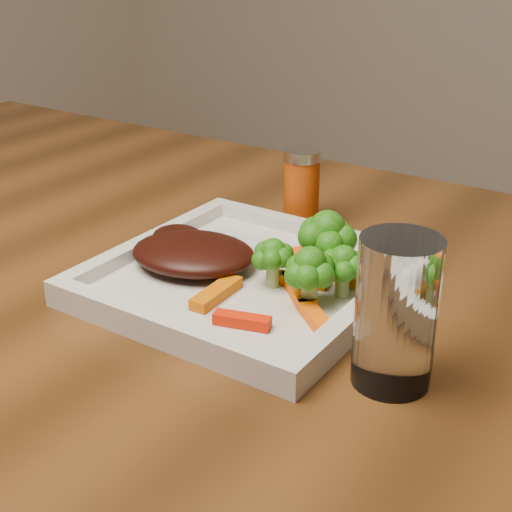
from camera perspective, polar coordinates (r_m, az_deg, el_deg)
The scene contains 15 objects.
plate at distance 0.70m, azimuth -0.69°, elevation -2.13°, with size 0.27×0.27×0.01m, color silver.
steak at distance 0.71m, azimuth -5.03°, elevation 0.22°, with size 0.13×0.10×0.03m, color black.
broccoli_0 at distance 0.68m, azimuth 5.67°, elevation 0.93°, with size 0.06×0.06×0.07m, color #3B7112, non-canonical shape.
broccoli_1 at distance 0.65m, azimuth 7.00°, elevation -0.66°, with size 0.05×0.05×0.06m, color #287413, non-canonical shape.
broccoli_2 at distance 0.63m, azimuth 4.32°, elevation -1.63°, with size 0.05×0.05×0.06m, color #3D7713, non-canonical shape.
broccoli_3 at distance 0.66m, azimuth 1.37°, elevation -0.01°, with size 0.05×0.05×0.06m, color #205B0F, non-canonical shape.
carrot_0 at distance 0.61m, azimuth -1.12°, elevation -5.17°, with size 0.05×0.01×0.01m, color red.
carrot_1 at distance 0.61m, azimuth 4.74°, elevation -4.91°, with size 0.05×0.01×0.01m, color #F75B04.
carrot_2 at distance 0.65m, azimuth -3.19°, elevation -2.97°, with size 0.06×0.02×0.01m, color #D05D03.
carrot_3 at distance 0.68m, azimuth 8.19°, elevation -2.08°, with size 0.05×0.01×0.01m, color #CF6703.
carrot_4 at distance 0.73m, azimuth 3.21°, elevation 0.11°, with size 0.06×0.02×0.01m, color #FF4B04.
carrot_5 at distance 0.66m, azimuth 3.40°, elevation -2.74°, with size 0.06×0.02×0.01m, color #FF6304.
carrot_6 at distance 0.68m, azimuth 3.60°, elevation -1.92°, with size 0.05×0.01×0.01m, color orange.
spice_shaker at distance 0.83m, azimuth 3.67°, elevation 5.44°, with size 0.04×0.04×0.09m, color #9E3708.
drinking_glass at distance 0.54m, azimuth 11.13°, elevation -4.49°, with size 0.06×0.06×0.12m, color silver.
Camera 1 is at (0.44, -0.66, 1.07)m, focal length 50.00 mm.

